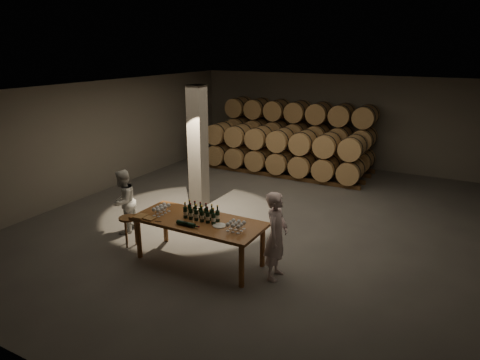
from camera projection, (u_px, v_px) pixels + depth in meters
The scene contains 15 objects.
room at pixel (198, 147), 11.19m from camera, with size 12.00×12.00×12.00m.
tasting_table at pixel (199, 225), 8.35m from camera, with size 2.60×1.10×0.90m.
barrel_stack_back at pixel (297, 133), 15.12m from camera, with size 5.48×0.95×2.31m.
barrel_stack_front at pixel (281, 151), 14.06m from camera, with size 5.48×0.95×1.57m.
bottle_cluster at pixel (201, 214), 8.30m from camera, with size 0.73×0.23×0.33m.
lying_bottles at pixel (186, 224), 8.02m from camera, with size 0.49×0.09×0.09m.
glass_cluster_left at pixel (161, 208), 8.60m from camera, with size 0.19×0.41×0.17m.
glass_cluster_right at pixel (236, 224), 7.83m from camera, with size 0.30×0.30×0.16m.
plate at pixel (220, 226), 8.04m from camera, with size 0.26×0.26×0.01m, color silver.
notebook_near at pixel (149, 218), 8.36m from camera, with size 0.22×0.18×0.03m, color olive.
notebook_corner at pixel (141, 216), 8.47m from camera, with size 0.20×0.26×0.02m, color olive.
pen at pixel (158, 221), 8.24m from camera, with size 0.01×0.01×0.14m, color black.
stool at pixel (128, 222), 9.13m from camera, with size 0.39×0.39×0.65m.
person_man at pixel (276, 236), 7.77m from camera, with size 0.61×0.40×1.68m, color silver.
person_woman at pixel (123, 202), 9.75m from camera, with size 0.72×0.56×1.49m, color silver.
Camera 1 is at (4.38, -8.88, 4.14)m, focal length 32.00 mm.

